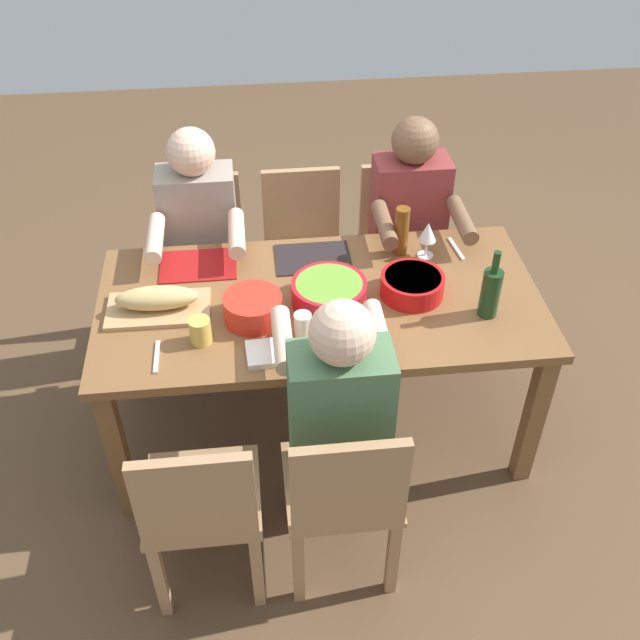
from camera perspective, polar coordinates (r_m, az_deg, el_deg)
ground_plane at (r=3.44m, az=-0.00°, el=-8.05°), size 8.00×8.00×0.00m
dining_table at (r=2.98m, az=-0.00°, el=0.35°), size 1.77×0.87×0.74m
chair_far_right at (r=3.75m, az=6.16°, el=6.24°), size 0.40×0.40×0.85m
diner_far_right at (r=3.49m, az=6.99°, el=7.49°), size 0.41×0.53×1.20m
chair_near_left at (r=2.59m, az=-9.20°, el=-14.15°), size 0.40×0.40×0.85m
chair_far_left at (r=3.69m, az=-8.87°, el=5.28°), size 0.40×0.40×0.85m
diner_far_left at (r=3.42m, az=-9.26°, el=6.49°), size 0.41×0.53×1.20m
chair_near_center at (r=2.59m, az=1.89°, el=-13.36°), size 0.40×0.40×0.85m
diner_near_center at (r=2.54m, az=1.43°, el=-7.15°), size 0.41×0.53×1.20m
chair_far_center at (r=3.69m, az=-1.29°, el=5.82°), size 0.40×0.40×0.85m
serving_bowl_fruit at (r=2.81m, az=-5.23°, el=1.05°), size 0.23×0.23×0.10m
serving_bowl_pasta at (r=2.94m, az=7.17°, el=2.79°), size 0.25×0.25×0.09m
serving_bowl_salad at (r=2.88m, az=0.71°, el=2.25°), size 0.30×0.30×0.09m
cutting_board at (r=2.93m, az=-12.41°, el=0.83°), size 0.40×0.23×0.02m
bread_loaf at (r=2.90m, az=-12.56°, el=1.67°), size 0.32×0.11×0.09m
wine_bottle at (r=2.86m, az=13.10°, el=2.16°), size 0.08×0.08×0.29m
beer_bottle at (r=3.14m, az=6.35°, el=6.87°), size 0.06×0.06×0.22m
wine_glass at (r=3.13m, az=8.35°, el=6.67°), size 0.08×0.08×0.17m
fork_far_right at (r=3.26m, az=10.53°, el=5.45°), size 0.04×0.17×0.01m
cup_near_left at (r=2.74m, az=-9.27°, el=-0.84°), size 0.08×0.08×0.10m
fork_near_left at (r=2.73m, az=-12.55°, el=-2.81°), size 0.02×0.17×0.01m
placemat_far_left at (r=3.15m, az=-9.43°, el=4.20°), size 0.32×0.23×0.01m
cup_near_center at (r=2.73m, az=-1.34°, el=-0.37°), size 0.07×0.07×0.10m
placemat_far_center at (r=3.15m, az=-0.55°, el=4.82°), size 0.32×0.23×0.01m
napkin_stack at (r=2.67m, az=-4.23°, el=-2.60°), size 0.15×0.15×0.02m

